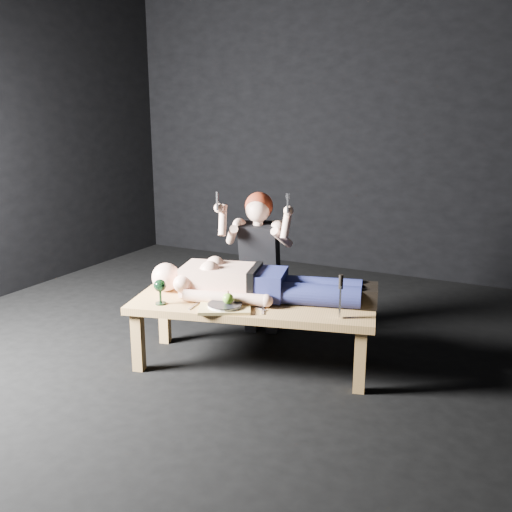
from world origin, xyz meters
name	(u,v)px	position (x,y,z in m)	size (l,w,h in m)	color
ground	(230,351)	(0.00, 0.00, 0.00)	(5.00, 5.00, 0.00)	black
back_wall	(346,128)	(0.00, 2.50, 1.50)	(5.00, 5.00, 0.00)	black
table	(253,333)	(0.25, -0.13, 0.23)	(1.60, 0.60, 0.45)	#B27F46
lying_man	(262,280)	(0.27, -0.02, 0.58)	(1.54, 0.47, 0.25)	beige
kneeling_woman	(262,262)	(0.05, 0.41, 0.57)	(0.61, 0.68, 1.14)	black
serving_tray	(225,308)	(0.16, -0.34, 0.46)	(0.33, 0.24, 0.02)	tan
plate	(225,305)	(0.16, -0.34, 0.48)	(0.22, 0.22, 0.02)	white
apple	(228,299)	(0.18, -0.33, 0.52)	(0.07, 0.07, 0.07)	#4F8B24
goblet	(160,292)	(-0.26, -0.44, 0.53)	(0.08, 0.08, 0.17)	black
fork_flat	(195,305)	(-0.05, -0.37, 0.45)	(0.01, 0.17, 0.01)	#B2B2B7
knife_flat	(263,310)	(0.38, -0.25, 0.45)	(0.01, 0.17, 0.01)	#B2B2B7
spoon_flat	(256,308)	(0.33, -0.23, 0.45)	(0.01, 0.17, 0.01)	#B2B2B7
carving_knife	(340,297)	(0.86, -0.16, 0.59)	(0.04, 0.04, 0.27)	#B2B2B7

